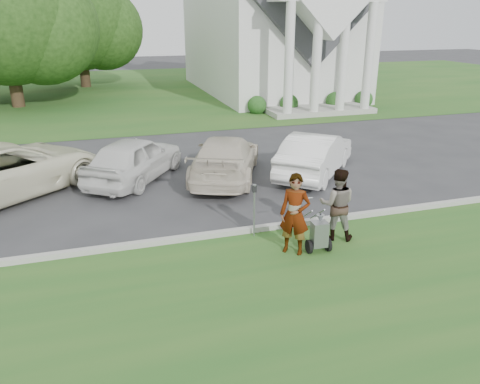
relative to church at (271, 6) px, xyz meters
name	(u,v)px	position (x,y,z in m)	size (l,w,h in m)	color
ground	(254,242)	(-9.00, -23.11, -5.94)	(120.00, 120.00, 0.00)	#333335
grass_strip	(305,309)	(-9.00, -26.11, -5.93)	(80.00, 7.00, 0.01)	#22571E
church_lawn	(141,90)	(-9.00, 3.89, -5.93)	(80.00, 30.00, 0.01)	#22571E
curb	(247,230)	(-9.00, -22.56, -5.86)	(80.00, 0.18, 0.15)	#9E9E93
church	(271,6)	(0.00, 0.00, 0.00)	(9.19, 19.00, 24.10)	white
tree_left	(4,19)	(-17.01, -1.13, -0.83)	(10.63, 8.40, 9.71)	#332316
tree_back	(79,24)	(-13.01, 6.87, -1.21)	(9.61, 7.60, 8.89)	#332316
striping_cart	(319,235)	(-7.71, -24.04, -5.49)	(0.58, 1.13, 1.04)	black
person_left	(295,215)	(-8.29, -23.91, -4.97)	(0.71, 0.46, 1.94)	#999999
person_right	(337,205)	(-6.99, -23.51, -5.03)	(0.89, 0.69, 1.82)	#999999
parking_meter_near	(254,204)	(-8.90, -22.79, -5.06)	(0.10, 0.09, 1.39)	gray
car_a	(8,169)	(-15.21, -17.73, -5.10)	(2.79, 6.04, 1.68)	#EAE7C7
car_b	(134,159)	(-11.36, -17.45, -5.18)	(1.80, 4.48, 1.52)	silver
car_c	(225,157)	(-8.36, -18.12, -5.21)	(2.04, 5.02, 1.46)	beige
car_d	(315,154)	(-5.26, -18.71, -5.19)	(1.59, 4.56, 1.50)	white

